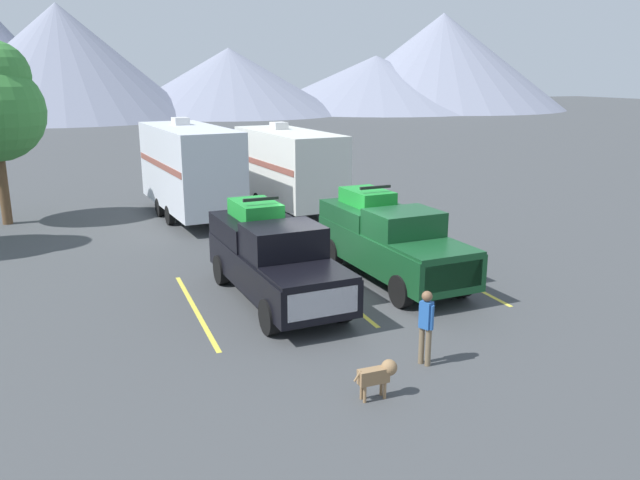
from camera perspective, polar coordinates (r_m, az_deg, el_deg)
The scene contains 11 objects.
ground_plane at distance 17.20m, azimuth 1.32°, elevation -4.73°, with size 240.00×240.00×0.00m, color #3F4244.
pickup_truck_a at distance 16.46m, azimuth -4.28°, elevation -1.41°, with size 2.36×5.86×2.55m.
pickup_truck_b at distance 18.16m, azimuth 6.25°, elevation 0.12°, with size 2.38×5.87×2.56m.
lot_stripe_a at distance 16.29m, azimuth -11.18°, elevation -6.14°, with size 0.12×5.50×0.01m, color gold.
lot_stripe_b at distance 17.27m, azimuth 1.21°, elevation -4.63°, with size 0.12×5.50×0.01m, color gold.
lot_stripe_c at distance 18.96m, azimuth 11.79°, elevation -3.16°, with size 0.12×5.50×0.01m, color gold.
camper_trailer_a at distance 26.20m, azimuth -11.66°, elevation 6.49°, with size 3.12×8.31×4.00m.
camper_trailer_b at distance 27.03m, azimuth -2.84°, elevation 6.71°, with size 3.04×7.89×3.72m.
person_a at distance 12.94m, azimuth 9.53°, elevation -7.36°, with size 0.26×0.32×1.58m.
dog at distance 11.75m, azimuth 5.43°, elevation -11.88°, with size 0.86×0.30×0.71m.
mountain_ridge at distance 95.36m, azimuth -17.72°, elevation 14.88°, with size 153.10×40.91×17.69m.
Camera 1 is at (-6.27, -14.95, 5.74)m, focal length 35.50 mm.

